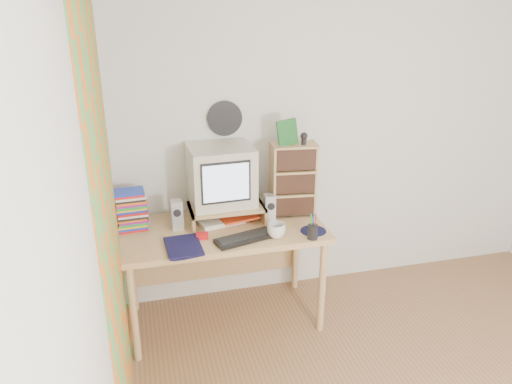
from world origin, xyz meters
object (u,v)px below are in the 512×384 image
keyboard (245,238)px  diary (166,247)px  cd_rack (293,180)px  desk (221,241)px  dvd_stack (132,210)px  mug (276,231)px  crt_monitor (221,176)px

keyboard → diary: bearing=167.3°
cd_rack → diary: size_ratio=1.99×
keyboard → cd_rack: 0.59m
desk → dvd_stack: bearing=173.1°
cd_rack → mug: cd_rack is taller
cd_rack → diary: (-0.94, -0.34, -0.24)m
keyboard → cd_rack: bearing=21.2°
desk → diary: bearing=-143.1°
keyboard → mug: bearing=-18.1°
cd_rack → dvd_stack: bearing=-174.8°
dvd_stack → mug: 0.99m
cd_rack → crt_monitor: bearing=-178.4°
keyboard → desk: bearing=96.4°
dvd_stack → cd_rack: 1.14m
crt_monitor → keyboard: crt_monitor is taller
desk → mug: bearing=-41.9°
crt_monitor → dvd_stack: bearing=178.9°
mug → desk: bearing=138.1°
crt_monitor → dvd_stack: crt_monitor is taller
dvd_stack → diary: bearing=-66.0°
crt_monitor → mug: bearing=-54.7°
cd_rack → mug: 0.45m
desk → mug: 0.47m
dvd_stack → keyboard: bearing=-29.7°
desk → keyboard: keyboard is taller
keyboard → mug: size_ratio=3.29×
cd_rack → diary: 1.03m
crt_monitor → diary: (-0.43, -0.39, -0.30)m
keyboard → dvd_stack: bearing=138.3°
desk → mug: (0.32, -0.29, 0.18)m
dvd_stack → crt_monitor: bearing=-1.9°
dvd_stack → mug: (0.92, -0.36, -0.09)m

